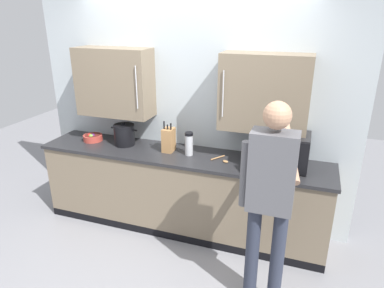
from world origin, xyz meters
TOP-DOWN VIEW (x-y plane):
  - ground_plane at (0.00, 0.00)m, footprint 9.86×9.86m
  - back_wall_tiled at (0.00, 1.23)m, footprint 3.59×0.44m
  - counter_unit at (0.00, 0.95)m, footprint 3.16×0.61m
  - microwave_oven at (1.00, 0.98)m, footprint 0.53×0.38m
  - thermos_flask at (0.10, 0.96)m, footprint 0.09×0.09m
  - stock_pot at (-0.70, 1.00)m, footprint 0.33×0.23m
  - wooden_spoon at (0.46, 0.92)m, footprint 0.20×0.18m
  - fruit_bowl at (-1.12, 0.99)m, footprint 0.22×0.22m
  - knife_block at (-0.15, 0.98)m, footprint 0.11×0.15m
  - person_figure at (1.04, 0.14)m, footprint 0.44×0.62m

SIDE VIEW (x-z plane):
  - ground_plane at x=0.00m, z-range 0.00..0.00m
  - counter_unit at x=0.00m, z-range 0.00..0.90m
  - wooden_spoon at x=0.46m, z-range 0.91..0.92m
  - fruit_bowl at x=-1.12m, z-range 0.90..0.99m
  - stock_pot at x=-0.70m, z-range 0.89..1.16m
  - thermos_flask at x=0.10m, z-range 0.91..1.16m
  - knife_block at x=-0.15m, z-range 0.86..1.21m
  - person_figure at x=1.04m, z-range 0.18..1.93m
  - microwave_oven at x=1.00m, z-range 0.91..1.24m
  - back_wall_tiled at x=0.00m, z-range 0.04..2.94m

